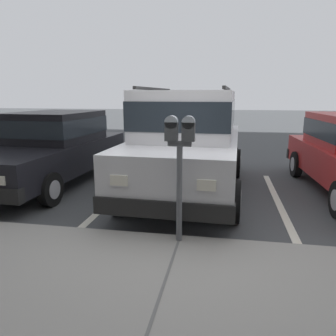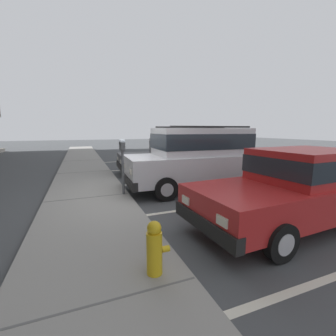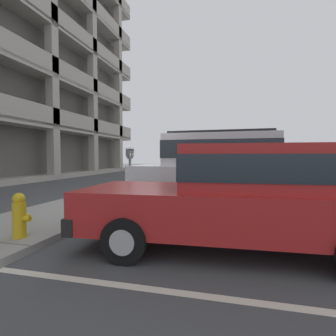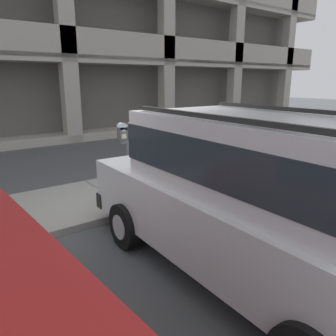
{
  "view_description": "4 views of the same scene",
  "coord_description": "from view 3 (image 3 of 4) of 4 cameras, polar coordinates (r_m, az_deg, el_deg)",
  "views": [
    {
      "loc": [
        -0.54,
        4.12,
        1.9
      ],
      "look_at": [
        0.37,
        -0.93,
        0.75
      ],
      "focal_mm": 35.0,
      "sensor_mm": 36.0,
      "label": 1
    },
    {
      "loc": [
        -6.21,
        1.44,
        1.92
      ],
      "look_at": [
        0.19,
        -1.08,
        0.75
      ],
      "focal_mm": 24.0,
      "sensor_mm": 36.0,
      "label": 2
    },
    {
      "loc": [
        -7.05,
        -2.57,
        1.38
      ],
      "look_at": [
        0.25,
        -0.72,
        1.05
      ],
      "focal_mm": 28.0,
      "sensor_mm": 36.0,
      "label": 3
    },
    {
      "loc": [
        -2.79,
        -4.52,
        2.36
      ],
      "look_at": [
        0.19,
        -0.56,
        1.03
      ],
      "focal_mm": 35.0,
      "sensor_mm": 36.0,
      "label": 4
    }
  ],
  "objects": [
    {
      "name": "sidewalk",
      "position": [
        8.15,
        -14.45,
        -6.88
      ],
      "size": [
        40.0,
        2.2,
        0.12
      ],
      "color": "gray",
      "rests_on": "ground_plane"
    },
    {
      "name": "dark_hatchback",
      "position": [
        10.26,
        13.26,
        -0.68
      ],
      "size": [
        2.0,
        4.56,
        1.54
      ],
      "rotation": [
        0.0,
        0.0,
        -0.05
      ],
      "color": "black",
      "rests_on": "ground_plane"
    },
    {
      "name": "fire_hydrant",
      "position": [
        4.72,
        -29.62,
        -9.01
      ],
      "size": [
        0.3,
        0.3,
        0.7
      ],
      "color": "gold",
      "rests_on": "sidewalk"
    },
    {
      "name": "parking_stall_lines",
      "position": [
        8.75,
        6.4,
        -6.55
      ],
      "size": [
        12.17,
        4.8,
        0.01
      ],
      "color": "silver",
      "rests_on": "ground_plane"
    },
    {
      "name": "ground_plane",
      "position": [
        7.64,
        -5.76,
        -8.28
      ],
      "size": [
        80.0,
        80.0,
        0.1
      ],
      "color": "#444749"
    },
    {
      "name": "red_sedan",
      "position": [
        4.01,
        15.2,
        -5.58
      ],
      "size": [
        2.0,
        4.56,
        1.54
      ],
      "rotation": [
        0.0,
        0.0,
        0.05
      ],
      "color": "red",
      "rests_on": "ground_plane"
    },
    {
      "name": "silver_suv",
      "position": [
        7.24,
        11.18,
        0.16
      ],
      "size": [
        2.13,
        4.84,
        2.03
      ],
      "rotation": [
        0.0,
        0.0,
        -0.03
      ],
      "color": "silver",
      "rests_on": "ground_plane"
    },
    {
      "name": "parking_meter_near",
      "position": [
        7.63,
        -8.28,
        1.66
      ],
      "size": [
        0.35,
        0.12,
        1.55
      ],
      "color": "#595B60",
      "rests_on": "sidewalk"
    }
  ]
}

